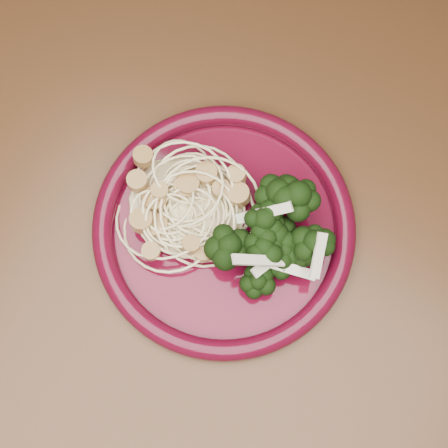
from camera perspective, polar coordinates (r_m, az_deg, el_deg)
The scene contains 6 objects.
dining_table at distance 0.67m, azimuth 2.06°, elevation -3.22°, with size 1.20×0.80×0.75m.
dinner_plate at distance 0.57m, azimuth 0.00°, elevation -0.30°, with size 0.24×0.24×0.02m.
spaghetti_pile at distance 0.57m, azimuth -3.54°, elevation 1.80°, with size 0.11×0.10×0.02m, color beige.
scallop_cluster at distance 0.54m, azimuth -3.74°, elevation 2.81°, with size 0.11×0.11×0.04m, color #A57B3F, non-canonical shape.
broccoli_pile at distance 0.55m, azimuth 4.49°, elevation -2.14°, with size 0.08×0.13×0.05m, color black.
onion_garnish at distance 0.52m, azimuth 4.73°, elevation -1.39°, with size 0.06×0.08×0.05m, color beige, non-canonical shape.
Camera 1 is at (0.05, -0.14, 1.31)m, focal length 50.00 mm.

